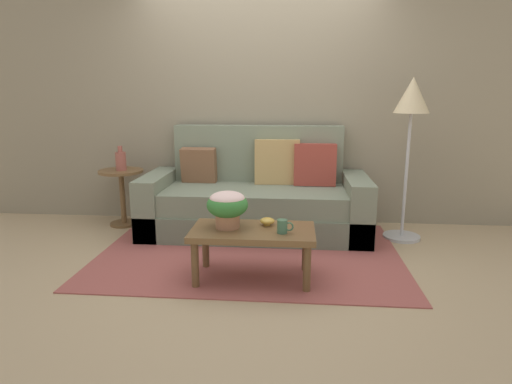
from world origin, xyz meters
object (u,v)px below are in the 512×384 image
object	(u,v)px
couch	(257,200)
potted_plant	(227,205)
table_vase	(121,160)
coffee_mug	(283,226)
snack_bowl	(267,221)
floor_lamp	(411,112)
side_table	(122,187)
coffee_table	(253,236)

from	to	relation	value
couch	potted_plant	distance (m)	1.19
table_vase	coffee_mug	bearing A→B (deg)	-37.68
snack_bowl	table_vase	size ratio (longest dim) A/B	0.44
floor_lamp	snack_bowl	world-z (taller)	floor_lamp
side_table	potted_plant	xyz separation A→B (m)	(1.34, -1.26, 0.16)
couch	floor_lamp	distance (m)	1.71
potted_plant	snack_bowl	world-z (taller)	potted_plant
floor_lamp	table_vase	xyz separation A→B (m)	(-2.89, 0.18, -0.52)
coffee_table	table_vase	world-z (taller)	table_vase
table_vase	couch	bearing A→B (deg)	-3.41
side_table	potted_plant	bearing A→B (deg)	-43.36
coffee_table	potted_plant	world-z (taller)	potted_plant
table_vase	side_table	bearing A→B (deg)	133.13
side_table	coffee_mug	xyz separation A→B (m)	(1.76, -1.36, 0.04)
snack_bowl	table_vase	distance (m)	2.02
coffee_table	table_vase	bearing A→B (deg)	140.10
floor_lamp	coffee_mug	xyz separation A→B (m)	(-1.15, -1.17, -0.78)
snack_bowl	table_vase	world-z (taller)	table_vase
potted_plant	table_vase	distance (m)	1.82
snack_bowl	coffee_mug	bearing A→B (deg)	-55.70
side_table	coffee_mug	distance (m)	2.23
side_table	table_vase	size ratio (longest dim) A/B	2.35
side_table	potted_plant	distance (m)	1.85
potted_plant	table_vase	world-z (taller)	table_vase
side_table	potted_plant	size ratio (longest dim) A/B	1.93
coffee_table	floor_lamp	size ratio (longest dim) A/B	0.60
side_table	table_vase	distance (m)	0.29
coffee_mug	table_vase	xyz separation A→B (m)	(-1.75, 1.35, 0.26)
couch	side_table	xyz separation A→B (m)	(-1.46, 0.10, 0.09)
couch	floor_lamp	world-z (taller)	floor_lamp
coffee_mug	floor_lamp	bearing A→B (deg)	45.49
coffee_table	side_table	distance (m)	2.00
coffee_table	coffee_mug	bearing A→B (deg)	-19.07
side_table	floor_lamp	size ratio (longest dim) A/B	0.39
coffee_mug	table_vase	distance (m)	2.22
couch	floor_lamp	size ratio (longest dim) A/B	1.45
potted_plant	snack_bowl	bearing A→B (deg)	15.41
potted_plant	coffee_mug	world-z (taller)	potted_plant
couch	snack_bowl	world-z (taller)	couch
side_table	floor_lamp	distance (m)	3.03
snack_bowl	table_vase	bearing A→B (deg)	144.28
coffee_mug	snack_bowl	distance (m)	0.22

